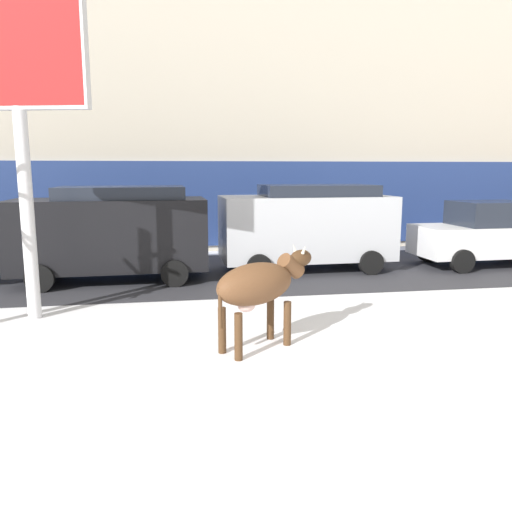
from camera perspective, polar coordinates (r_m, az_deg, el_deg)
ground_plane at (r=6.45m, az=8.70°, el=-15.28°), size 120.00×120.00×0.00m
road_strip at (r=13.58m, az=-1.25°, el=-1.79°), size 60.00×5.60×0.01m
building_facade at (r=20.31m, az=-4.16°, el=20.38°), size 44.00×6.10×13.00m
cow_brown at (r=7.63m, az=0.33°, el=-3.31°), size 1.83×1.35×1.54m
billboard at (r=10.04m, az=-25.48°, el=17.99°), size 2.50×0.79×5.56m
car_black_van at (r=12.83m, az=-16.02°, el=2.75°), size 4.65×2.21×2.32m
car_silver_van at (r=13.77m, az=5.81°, el=3.53°), size 4.65×2.21×2.32m
car_white_sedan at (r=15.85m, az=24.86°, el=2.27°), size 4.24×2.07×1.84m
pedestrian_near_billboard at (r=16.79m, az=1.69°, el=3.44°), size 0.36×0.24×1.73m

